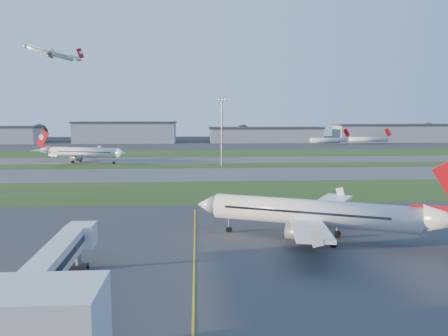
{
  "coord_description": "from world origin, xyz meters",
  "views": [
    {
      "loc": [
        5.48,
        -58.61,
        19.36
      ],
      "look_at": [
        11.86,
        43.91,
        7.0
      ],
      "focal_mm": 35.0,
      "sensor_mm": 36.0,
      "label": 1
    }
  ],
  "objects": [
    {
      "name": "light_mast_centre",
      "position": [
        15.0,
        108.0,
        14.81
      ],
      "size": [
        3.2,
        0.7,
        25.8
      ],
      "color": "gray",
      "rests_on": "ground"
    },
    {
      "name": "tree_mid_west",
      "position": [
        -20.0,
        266.0,
        5.84
      ],
      "size": [
        9.9,
        9.9,
        10.8
      ],
      "color": "black",
      "rests_on": "ground"
    },
    {
      "name": "grass_strip_c",
      "position": [
        0.0,
        165.0,
        0.01
      ],
      "size": [
        300.0,
        40.0,
        0.01
      ],
      "primitive_type": "cube",
      "color": "#2D4717",
      "rests_on": "ground"
    },
    {
      "name": "tree_east",
      "position": [
        115.0,
        267.0,
        6.16
      ],
      "size": [
        10.45,
        10.45,
        11.4
      ],
      "color": "black",
      "rests_on": "ground"
    },
    {
      "name": "ground",
      "position": [
        0.0,
        0.0,
        0.0
      ],
      "size": [
        700.0,
        700.0,
        0.0
      ],
      "primitive_type": "plane",
      "color": "black",
      "rests_on": "ground"
    },
    {
      "name": "airliner_taxiing",
      "position": [
        -41.22,
        123.29,
        4.28
      ],
      "size": [
        37.44,
        31.65,
        12.18
      ],
      "rotation": [
        0.0,
        0.0,
        2.8
      ],
      "color": "silver",
      "rests_on": "ground"
    },
    {
      "name": "mini_jet_far",
      "position": [
        123.07,
        233.53,
        3.28
      ],
      "size": [
        28.63,
        5.61,
        9.48
      ],
      "rotation": [
        0.0,
        0.0,
        -0.09
      ],
      "color": "silver",
      "rests_on": "ground"
    },
    {
      "name": "grass_strip_a",
      "position": [
        0.0,
        52.0,
        0.01
      ],
      "size": [
        300.0,
        34.0,
        0.01
      ],
      "primitive_type": "cube",
      "color": "#2D4717",
      "rests_on": "ground"
    },
    {
      "name": "apron_far",
      "position": [
        0.0,
        225.0,
        0.01
      ],
      "size": [
        400.0,
        80.0,
        0.01
      ],
      "primitive_type": "cube",
      "color": "#333335",
      "rests_on": "ground"
    },
    {
      "name": "tree_mid_east",
      "position": [
        40.0,
        269.0,
        6.81
      ],
      "size": [
        11.55,
        11.55,
        12.6
      ],
      "color": "black",
      "rests_on": "ground"
    },
    {
      "name": "jet_bridge",
      "position": [
        -9.81,
        -15.24,
        4.01
      ],
      "size": [
        4.2,
        26.9,
        6.2
      ],
      "color": "silver",
      "rests_on": "ground"
    },
    {
      "name": "airliner_departing",
      "position": [
        -79.7,
        209.42,
        55.83
      ],
      "size": [
        31.07,
        26.06,
        9.83
      ],
      "rotation": [
        0.0,
        0.0,
        0.23
      ],
      "color": "silver"
    },
    {
      "name": "tree_far_east",
      "position": [
        185.0,
        271.0,
        7.46
      ],
      "size": [
        12.65,
        12.65,
        13.8
      ],
      "color": "black",
      "rests_on": "ground"
    },
    {
      "name": "hangar_east",
      "position": [
        55.0,
        255.0,
        5.64
      ],
      "size": [
        81.6,
        23.0,
        11.2
      ],
      "color": "#94979B",
      "rests_on": "ground"
    },
    {
      "name": "hangar_west",
      "position": [
        -45.0,
        255.0,
        7.64
      ],
      "size": [
        71.4,
        23.0,
        15.2
      ],
      "color": "#94979B",
      "rests_on": "ground"
    },
    {
      "name": "apron_near",
      "position": [
        0.0,
        0.0,
        0.01
      ],
      "size": [
        300.0,
        70.0,
        0.01
      ],
      "primitive_type": "cube",
      "color": "#333335",
      "rests_on": "ground"
    },
    {
      "name": "yellow_line",
      "position": [
        5.0,
        0.0,
        0.0
      ],
      "size": [
        0.25,
        60.0,
        0.02
      ],
      "primitive_type": "cube",
      "color": "gold",
      "rests_on": "ground"
    },
    {
      "name": "tree_west",
      "position": [
        -110.0,
        270.0,
        7.14
      ],
      "size": [
        12.1,
        12.1,
        13.2
      ],
      "color": "black",
      "rests_on": "ground"
    },
    {
      "name": "taxiway_a",
      "position": [
        0.0,
        85.0,
        0.01
      ],
      "size": [
        300.0,
        32.0,
        0.01
      ],
      "primitive_type": "cube",
      "color": "#515154",
      "rests_on": "ground"
    },
    {
      "name": "grass_strip_b",
      "position": [
        0.0,
        110.0,
        0.01
      ],
      "size": [
        300.0,
        18.0,
        0.01
      ],
      "primitive_type": "cube",
      "color": "#2D4717",
      "rests_on": "ground"
    },
    {
      "name": "airliner_parked",
      "position": [
        23.56,
        6.63,
        4.28
      ],
      "size": [
        36.69,
        31.2,
        12.19
      ],
      "rotation": [
        0.0,
        0.0,
        -0.41
      ],
      "color": "silver",
      "rests_on": "ground"
    },
    {
      "name": "taxiway_b",
      "position": [
        0.0,
        132.0,
        0.01
      ],
      "size": [
        300.0,
        26.0,
        0.01
      ],
      "primitive_type": "cube",
      "color": "#515154",
      "rests_on": "ground"
    },
    {
      "name": "mini_jet_near",
      "position": [
        92.7,
        224.99,
        3.28
      ],
      "size": [
        28.37,
        8.29,
        9.48
      ],
      "rotation": [
        0.0,
        0.0,
        0.2
      ],
      "color": "silver",
      "rests_on": "ground"
    },
    {
      "name": "hangar_far_east",
      "position": [
        155.0,
        255.0,
        6.64
      ],
      "size": [
        96.9,
        23.0,
        13.2
      ],
      "color": "#94979B",
      "rests_on": "ground"
    }
  ]
}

